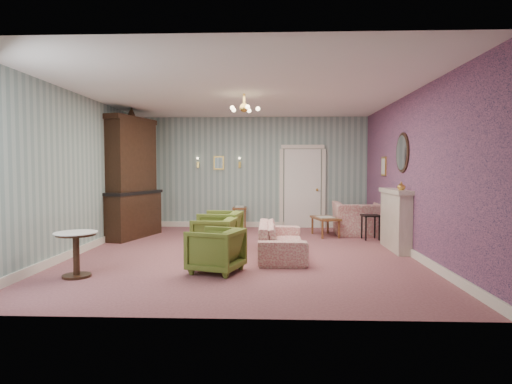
{
  "coord_description": "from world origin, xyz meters",
  "views": [
    {
      "loc": [
        0.52,
        -7.85,
        1.55
      ],
      "look_at": [
        0.2,
        0.4,
        1.1
      ],
      "focal_mm": 30.23,
      "sensor_mm": 36.0,
      "label": 1
    }
  ],
  "objects_px": {
    "olive_chair_c": "(220,227)",
    "pedestal_table": "(76,254)",
    "coffee_table": "(325,226)",
    "sofa_chintz": "(281,234)",
    "olive_chair_b": "(214,234)",
    "side_table_black": "(370,227)",
    "olive_chair_a": "(216,248)",
    "dresser": "(131,174)",
    "fireplace": "(395,220)",
    "wingback_chair": "(360,213)"
  },
  "relations": [
    {
      "from": "olive_chair_c",
      "to": "pedestal_table",
      "type": "bearing_deg",
      "value": -29.43
    },
    {
      "from": "olive_chair_c",
      "to": "coffee_table",
      "type": "relative_size",
      "value": 0.92
    },
    {
      "from": "sofa_chintz",
      "to": "pedestal_table",
      "type": "height_order",
      "value": "sofa_chintz"
    },
    {
      "from": "olive_chair_b",
      "to": "side_table_black",
      "type": "distance_m",
      "value": 3.61
    },
    {
      "from": "side_table_black",
      "to": "coffee_table",
      "type": "bearing_deg",
      "value": 152.11
    },
    {
      "from": "pedestal_table",
      "to": "side_table_black",
      "type": "bearing_deg",
      "value": 34.79
    },
    {
      "from": "olive_chair_a",
      "to": "coffee_table",
      "type": "distance_m",
      "value": 4.1
    },
    {
      "from": "coffee_table",
      "to": "dresser",
      "type": "bearing_deg",
      "value": -175.57
    },
    {
      "from": "dresser",
      "to": "olive_chair_a",
      "type": "bearing_deg",
      "value": -39.03
    },
    {
      "from": "olive_chair_b",
      "to": "side_table_black",
      "type": "relative_size",
      "value": 1.34
    },
    {
      "from": "fireplace",
      "to": "olive_chair_c",
      "type": "bearing_deg",
      "value": 177.77
    },
    {
      "from": "fireplace",
      "to": "coffee_table",
      "type": "bearing_deg",
      "value": 124.62
    },
    {
      "from": "olive_chair_a",
      "to": "wingback_chair",
      "type": "xyz_separation_m",
      "value": [
        2.89,
        3.76,
        0.15
      ]
    },
    {
      "from": "side_table_black",
      "to": "olive_chair_c",
      "type": "bearing_deg",
      "value": -162.13
    },
    {
      "from": "fireplace",
      "to": "pedestal_table",
      "type": "height_order",
      "value": "fireplace"
    },
    {
      "from": "olive_chair_c",
      "to": "wingback_chair",
      "type": "relative_size",
      "value": 0.67
    },
    {
      "from": "sofa_chintz",
      "to": "wingback_chair",
      "type": "height_order",
      "value": "wingback_chair"
    },
    {
      "from": "olive_chair_a",
      "to": "olive_chair_c",
      "type": "height_order",
      "value": "olive_chair_c"
    },
    {
      "from": "olive_chair_a",
      "to": "olive_chair_c",
      "type": "distance_m",
      "value": 2.05
    },
    {
      "from": "side_table_black",
      "to": "olive_chair_b",
      "type": "bearing_deg",
      "value": -151.99
    },
    {
      "from": "sofa_chintz",
      "to": "fireplace",
      "type": "distance_m",
      "value": 2.29
    },
    {
      "from": "sofa_chintz",
      "to": "dresser",
      "type": "height_order",
      "value": "dresser"
    },
    {
      "from": "olive_chair_b",
      "to": "pedestal_table",
      "type": "height_order",
      "value": "olive_chair_b"
    },
    {
      "from": "olive_chair_a",
      "to": "olive_chair_b",
      "type": "relative_size",
      "value": 0.99
    },
    {
      "from": "olive_chair_c",
      "to": "coffee_table",
      "type": "bearing_deg",
      "value": 130.82
    },
    {
      "from": "coffee_table",
      "to": "side_table_black",
      "type": "relative_size",
      "value": 1.57
    },
    {
      "from": "coffee_table",
      "to": "side_table_black",
      "type": "distance_m",
      "value": 1.04
    },
    {
      "from": "olive_chair_c",
      "to": "sofa_chintz",
      "type": "distance_m",
      "value": 1.42
    },
    {
      "from": "olive_chair_c",
      "to": "sofa_chintz",
      "type": "relative_size",
      "value": 0.39
    },
    {
      "from": "fireplace",
      "to": "coffee_table",
      "type": "distance_m",
      "value": 2.02
    },
    {
      "from": "olive_chair_b",
      "to": "sofa_chintz",
      "type": "distance_m",
      "value": 1.22
    },
    {
      "from": "olive_chair_c",
      "to": "coffee_table",
      "type": "xyz_separation_m",
      "value": [
        2.24,
        1.5,
        -0.17
      ]
    },
    {
      "from": "dresser",
      "to": "pedestal_table",
      "type": "height_order",
      "value": "dresser"
    },
    {
      "from": "sofa_chintz",
      "to": "olive_chair_b",
      "type": "bearing_deg",
      "value": 84.8
    },
    {
      "from": "pedestal_table",
      "to": "dresser",
      "type": "bearing_deg",
      "value": 95.94
    },
    {
      "from": "olive_chair_c",
      "to": "wingback_chair",
      "type": "xyz_separation_m",
      "value": [
        3.06,
        1.72,
        0.12
      ]
    },
    {
      "from": "olive_chair_a",
      "to": "dresser",
      "type": "bearing_deg",
      "value": -125.35
    },
    {
      "from": "olive_chair_a",
      "to": "fireplace",
      "type": "bearing_deg",
      "value": 139.67
    },
    {
      "from": "olive_chair_b",
      "to": "wingback_chair",
      "type": "distance_m",
      "value": 3.92
    },
    {
      "from": "fireplace",
      "to": "pedestal_table",
      "type": "relative_size",
      "value": 2.14
    },
    {
      "from": "wingback_chair",
      "to": "fireplace",
      "type": "xyz_separation_m",
      "value": [
        0.3,
        -1.85,
        0.07
      ]
    },
    {
      "from": "sofa_chintz",
      "to": "fireplace",
      "type": "bearing_deg",
      "value": -73.91
    },
    {
      "from": "dresser",
      "to": "side_table_black",
      "type": "bearing_deg",
      "value": 13.47
    },
    {
      "from": "olive_chair_b",
      "to": "coffee_table",
      "type": "distance_m",
      "value": 3.15
    },
    {
      "from": "olive_chair_c",
      "to": "side_table_black",
      "type": "bearing_deg",
      "value": 114.79
    },
    {
      "from": "olive_chair_c",
      "to": "fireplace",
      "type": "distance_m",
      "value": 3.37
    },
    {
      "from": "side_table_black",
      "to": "pedestal_table",
      "type": "distance_m",
      "value": 6.0
    },
    {
      "from": "olive_chair_b",
      "to": "coffee_table",
      "type": "bearing_deg",
      "value": 141.03
    },
    {
      "from": "pedestal_table",
      "to": "olive_chair_b",
      "type": "bearing_deg",
      "value": 44.81
    },
    {
      "from": "olive_chair_c",
      "to": "pedestal_table",
      "type": "height_order",
      "value": "olive_chair_c"
    }
  ]
}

